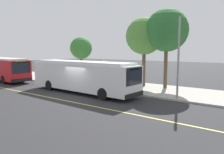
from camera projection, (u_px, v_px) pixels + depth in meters
name	position (u px, v px, depth m)	size (l,w,h in m)	color
ground_plane	(78.00, 95.00, 20.04)	(120.00, 120.00, 0.00)	#2B2B2D
sidewalk_curb	(117.00, 86.00, 24.79)	(44.00, 6.40, 0.15)	#A8A399
lane_stripe_center	(59.00, 99.00, 18.29)	(36.00, 0.14, 0.01)	#E0D64C
transit_bus_main	(82.00, 76.00, 20.90)	(11.73, 2.97, 2.95)	white
transit_bus_second	(1.00, 68.00, 29.38)	(11.29, 3.48, 2.95)	red
bus_shelter	(93.00, 68.00, 26.37)	(2.90, 1.60, 2.48)	#333338
waiting_bench	(96.00, 79.00, 26.44)	(1.60, 0.48, 0.95)	brown
route_sign_post	(105.00, 70.00, 22.88)	(0.44, 0.08, 2.80)	#333338
pedestrian_commuter	(106.00, 78.00, 23.16)	(0.24, 0.40, 1.69)	#282D47
street_tree_near_shelter	(144.00, 36.00, 23.59)	(3.89, 3.89, 7.23)	brown
street_tree_upstreet	(167.00, 30.00, 22.23)	(4.25, 4.25, 7.90)	brown
street_tree_downstreet	(81.00, 48.00, 30.87)	(3.01, 3.01, 5.59)	brown
utility_pole	(178.00, 58.00, 17.51)	(0.16, 0.16, 6.40)	gray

